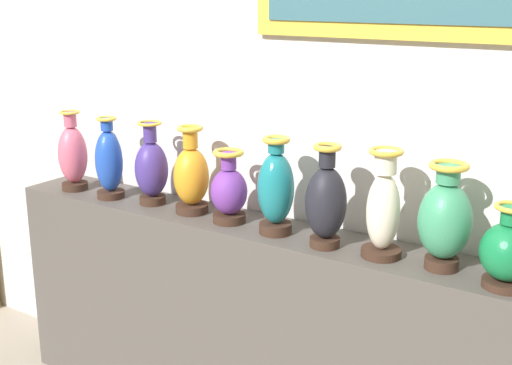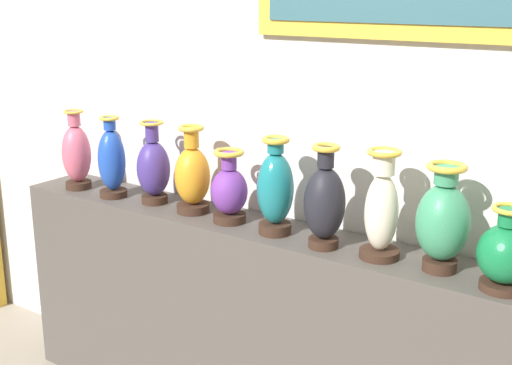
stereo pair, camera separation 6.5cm
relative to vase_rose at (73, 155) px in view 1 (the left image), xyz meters
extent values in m
cube|color=#4C4742|center=(1.06, 0.05, -0.67)|extent=(2.59, 0.33, 0.99)
cube|color=silver|center=(1.06, 0.27, 0.36)|extent=(5.20, 0.10, 3.05)
cylinder|color=#382319|center=(0.00, 0.00, -0.16)|extent=(0.13, 0.13, 0.04)
ellipsoid|color=#CC5972|center=(0.00, 0.00, 0.00)|extent=(0.14, 0.14, 0.28)
cylinder|color=#CC5972|center=(0.00, 0.00, 0.18)|extent=(0.06, 0.06, 0.07)
torus|color=gold|center=(0.00, 0.00, 0.22)|extent=(0.10, 0.10, 0.01)
cylinder|color=#382319|center=(0.25, 0.00, -0.16)|extent=(0.13, 0.13, 0.03)
ellipsoid|color=#1E47B2|center=(0.25, 0.00, 0.01)|extent=(0.13, 0.13, 0.30)
cylinder|color=#1E47B2|center=(0.25, 0.00, 0.18)|extent=(0.06, 0.06, 0.06)
torus|color=gold|center=(0.25, 0.00, 0.21)|extent=(0.09, 0.09, 0.02)
cylinder|color=#382319|center=(0.48, 0.04, -0.16)|extent=(0.12, 0.12, 0.04)
ellipsoid|color=#3F2D7F|center=(0.48, 0.04, -0.01)|extent=(0.15, 0.15, 0.26)
cylinder|color=#3F2D7F|center=(0.48, 0.04, 0.16)|extent=(0.06, 0.06, 0.09)
torus|color=gold|center=(0.48, 0.04, 0.21)|extent=(0.11, 0.11, 0.01)
cylinder|color=#382319|center=(0.72, 0.04, -0.16)|extent=(0.15, 0.15, 0.04)
ellipsoid|color=orange|center=(0.72, 0.04, -0.01)|extent=(0.16, 0.16, 0.26)
cylinder|color=orange|center=(0.72, 0.04, 0.17)|extent=(0.07, 0.07, 0.09)
torus|color=gold|center=(0.72, 0.04, 0.21)|extent=(0.12, 0.12, 0.02)
cylinder|color=#382319|center=(0.93, 0.02, -0.16)|extent=(0.14, 0.14, 0.04)
ellipsoid|color=#6B3393|center=(0.93, 0.02, -0.04)|extent=(0.16, 0.16, 0.20)
cylinder|color=#6B3393|center=(0.93, 0.02, 0.10)|extent=(0.07, 0.07, 0.07)
torus|color=gold|center=(0.93, 0.02, 0.13)|extent=(0.13, 0.13, 0.02)
cylinder|color=#382319|center=(1.17, 0.01, -0.15)|extent=(0.14, 0.14, 0.04)
ellipsoid|color=#19727A|center=(1.17, 0.01, 0.02)|extent=(0.15, 0.15, 0.30)
cylinder|color=#19727A|center=(1.17, 0.01, 0.19)|extent=(0.07, 0.07, 0.05)
torus|color=gold|center=(1.17, 0.01, 0.22)|extent=(0.11, 0.11, 0.02)
cylinder|color=#382319|center=(1.41, -0.01, -0.16)|extent=(0.12, 0.12, 0.04)
ellipsoid|color=black|center=(1.41, -0.01, 0.00)|extent=(0.16, 0.16, 0.28)
cylinder|color=black|center=(1.41, -0.01, 0.18)|extent=(0.06, 0.06, 0.08)
torus|color=gold|center=(1.41, -0.01, 0.22)|extent=(0.11, 0.11, 0.02)
cylinder|color=#382319|center=(1.64, 0.02, -0.16)|extent=(0.15, 0.15, 0.03)
ellipsoid|color=beige|center=(1.64, 0.02, 0.00)|extent=(0.12, 0.12, 0.29)
cylinder|color=beige|center=(1.64, 0.02, 0.19)|extent=(0.08, 0.08, 0.08)
torus|color=gold|center=(1.64, 0.02, 0.23)|extent=(0.13, 0.13, 0.02)
cylinder|color=#382319|center=(1.87, 0.03, -0.15)|extent=(0.12, 0.12, 0.04)
ellipsoid|color=#388C60|center=(1.87, 0.03, 0.01)|extent=(0.19, 0.19, 0.28)
cylinder|color=#388C60|center=(1.87, 0.03, 0.18)|extent=(0.08, 0.08, 0.06)
torus|color=gold|center=(1.87, 0.03, 0.21)|extent=(0.14, 0.14, 0.02)
cylinder|color=#382319|center=(2.10, -0.01, -0.16)|extent=(0.15, 0.15, 0.03)
ellipsoid|color=#14723D|center=(2.10, -0.01, -0.05)|extent=(0.19, 0.19, 0.20)
cylinder|color=#14723D|center=(2.10, -0.01, 0.08)|extent=(0.07, 0.07, 0.06)
camera|label=1|loc=(2.58, -2.25, 0.80)|focal=48.19mm
camera|label=2|loc=(2.63, -2.21, 0.80)|focal=48.19mm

